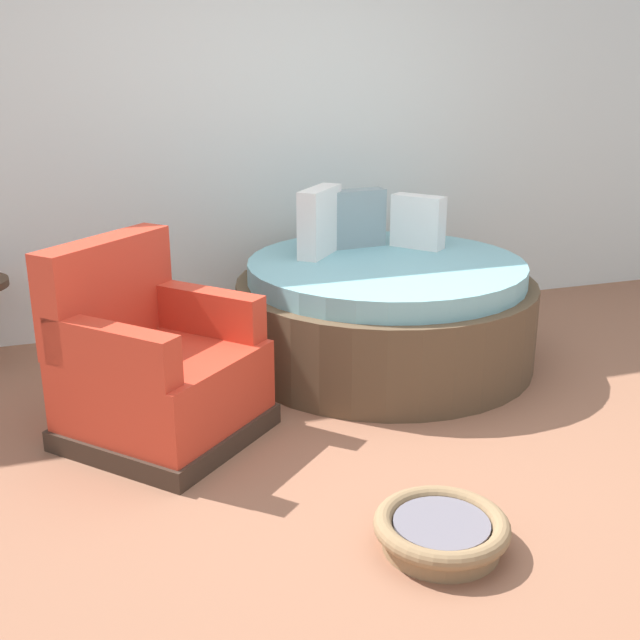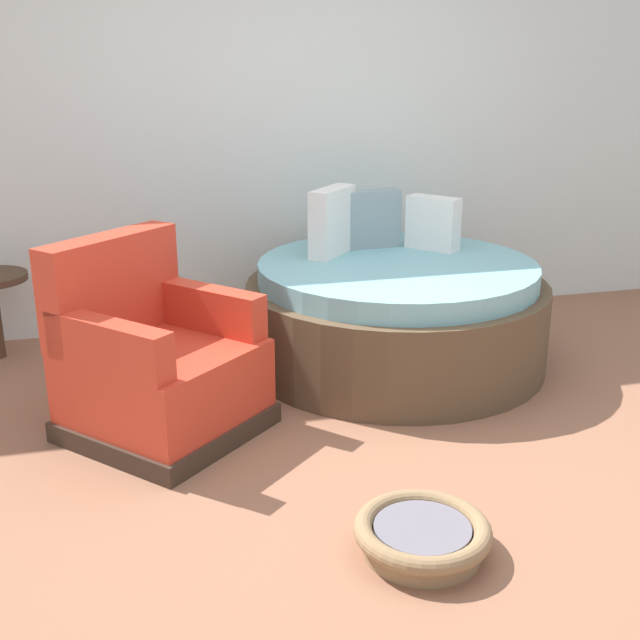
{
  "view_description": "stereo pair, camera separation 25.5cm",
  "coord_description": "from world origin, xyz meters",
  "views": [
    {
      "loc": [
        -1.32,
        -2.96,
        1.76
      ],
      "look_at": [
        -0.18,
        0.43,
        0.55
      ],
      "focal_mm": 44.6,
      "sensor_mm": 36.0,
      "label": 1
    },
    {
      "loc": [
        -1.08,
        -3.03,
        1.76
      ],
      "look_at": [
        -0.18,
        0.43,
        0.55
      ],
      "focal_mm": 44.6,
      "sensor_mm": 36.0,
      "label": 2
    }
  ],
  "objects": [
    {
      "name": "pet_basket",
      "position": [
        -0.08,
        -0.69,
        0.07
      ],
      "size": [
        0.51,
        0.51,
        0.13
      ],
      "color": "#8E704C",
      "rests_on": "ground_plane"
    },
    {
      "name": "back_wall",
      "position": [
        0.0,
        2.18,
        1.52
      ],
      "size": [
        8.0,
        0.12,
        3.04
      ],
      "primitive_type": "cube",
      "color": "silver",
      "rests_on": "ground_plane"
    },
    {
      "name": "round_daybed",
      "position": [
        0.47,
        1.15,
        0.31
      ],
      "size": [
        1.75,
        1.75,
        1.01
      ],
      "color": "brown",
      "rests_on": "ground_plane"
    },
    {
      "name": "ground_plane",
      "position": [
        0.0,
        0.0,
        -0.01
      ],
      "size": [
        8.0,
        8.0,
        0.02
      ],
      "primitive_type": "cube",
      "color": "#936047"
    },
    {
      "name": "red_armchair",
      "position": [
        -0.95,
        0.59,
        0.33
      ],
      "size": [
        1.13,
        1.13,
        0.94
      ],
      "color": "#38281E",
      "rests_on": "ground_plane"
    }
  ]
}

